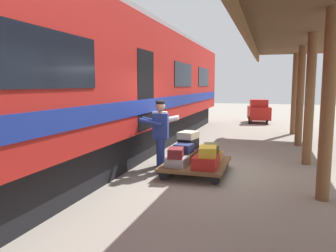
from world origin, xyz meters
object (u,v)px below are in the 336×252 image
Objects in this scene: suitcase_cream_canvas at (188,135)px; suitcase_navy_fabric at (184,148)px; suitcase_maroon_trunk at (176,153)px; suitcase_red_plastic at (206,162)px; suitcase_tan_vintage at (213,155)px; baggage_tug at (259,112)px; porter_in_overalls at (160,134)px; suitcase_gray_aluminum at (177,162)px; suitcase_black_hardshell at (188,144)px; suitcase_olive_duffel at (212,148)px; train_car at (94,86)px; suitcase_burgundy_valise at (188,153)px; porter_by_door at (161,131)px; suitcase_yellow_case at (208,152)px; suitcase_brown_leather at (183,157)px; suitcase_orange_carryall at (210,158)px; luggage_cart at (196,164)px.

suitcase_cream_canvas reaches higher than suitcase_navy_fabric.
suitcase_cream_canvas is at bearing -87.76° from suitcase_navy_fabric.
suitcase_red_plastic is at bearing -176.68° from suitcase_maroon_trunk.
suitcase_tan_vintage is 1.25m from suitcase_maroon_trunk.
baggage_tug reaches higher than suitcase_tan_vintage.
porter_in_overalls is (0.54, 0.17, 0.34)m from suitcase_navy_fabric.
suitcase_gray_aluminum is 1.02× the size of suitcase_black_hardshell.
suitcase_cream_canvas is at bearing -89.46° from suitcase_gray_aluminum.
suitcase_olive_duffel is at bearing 178.54° from suitcase_navy_fabric.
train_car is 3.08m from suitcase_burgundy_valise.
suitcase_burgundy_valise is (-2.57, -0.12, -1.68)m from train_car.
suitcase_red_plastic reaches higher than suitcase_gray_aluminum.
suitcase_burgundy_valise is 1.16× the size of suitcase_cream_canvas.
suitcase_cream_canvas is at bearing -90.70° from suitcase_maroon_trunk.
porter_by_door is at bearing -15.55° from suitcase_olive_duffel.
suitcase_burgundy_valise is 0.32× the size of baggage_tug.
suitcase_tan_vintage is 0.57m from suitcase_olive_duffel.
train_car is 41.05× the size of suitcase_cream_canvas.
suitcase_tan_vintage is at bearing -175.09° from porter_by_door.
suitcase_yellow_case is 1.32× the size of suitcase_navy_fabric.
baggage_tug is (-1.36, -11.22, 0.25)m from suitcase_brown_leather.
suitcase_navy_fabric reaches higher than suitcase_gray_aluminum.
suitcase_cream_canvas is (0.65, -1.05, 0.42)m from suitcase_red_plastic.
suitcase_black_hardshell is (-0.00, -0.03, 0.23)m from suitcase_burgundy_valise.
suitcase_tan_vintage is at bearing -90.00° from suitcase_orange_carryall.
suitcase_yellow_case is at bearing 143.68° from suitcase_navy_fabric.
porter_in_overalls is at bearing 15.35° from suitcase_brown_leather.
suitcase_navy_fabric is (-0.01, 0.51, -0.03)m from suitcase_black_hardshell.
suitcase_navy_fabric is 0.66m from porter_in_overalls.
suitcase_maroon_trunk is at bearing 57.39° from suitcase_tan_vintage.
suitcase_orange_carryall is at bearing -180.00° from luggage_cart.
baggage_tug is at bearing -99.44° from porter_in_overalls.
suitcase_burgundy_valise is 0.35× the size of porter_in_overalls.
baggage_tug reaches higher than suitcase_maroon_trunk.
suitcase_red_plastic is 0.98× the size of suitcase_burgundy_valise.
suitcase_gray_aluminum is 1.00m from suitcase_burgundy_valise.
baggage_tug is (-0.72, -11.22, 0.22)m from suitcase_orange_carryall.
porter_by_door is at bearing -52.10° from suitcase_gray_aluminum.
baggage_tug reaches higher than suitcase_yellow_case.
suitcase_olive_duffel is at bearing -179.61° from suitcase_brown_leather.
suitcase_orange_carryall is 1.29m from porter_in_overalls.
suitcase_tan_vintage is at bearing -122.66° from suitcase_gray_aluminum.
suitcase_burgundy_valise is at bearing -91.28° from suitcase_maroon_trunk.
suitcase_maroon_trunk is 1.00× the size of suitcase_black_hardshell.
suitcase_cream_canvas is (-0.01, -1.09, 0.24)m from suitcase_maroon_trunk.
suitcase_brown_leather is 0.34× the size of porter_by_door.
luggage_cart is at bearing 176.01° from suitcase_navy_fabric.
suitcase_orange_carryall reaches higher than suitcase_gray_aluminum.
porter_in_overalls is at bearing 7.10° from suitcase_orange_carryall.
suitcase_cream_canvas is 0.90m from suitcase_olive_duffel.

